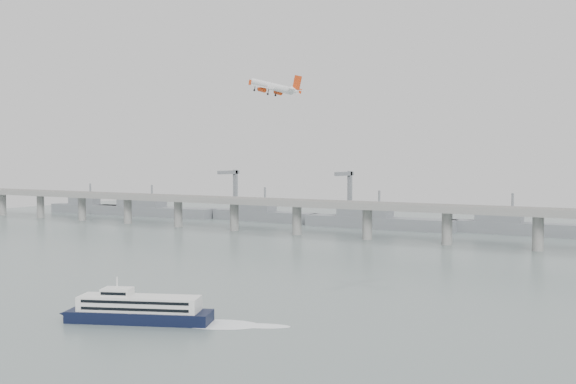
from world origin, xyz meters
The scene contains 5 objects.
ground centered at (0.00, 0.00, 0.00)m, with size 900.00×900.00×0.00m, color slate.
bridge centered at (-1.15, 200.00, 17.65)m, with size 800.00×22.00×23.90m.
distant_fleet centered at (-155.36, 265.08, 6.22)m, with size 453.00×60.90×40.00m.
ferry centered at (-2.61, -28.21, 3.70)m, with size 68.24×34.57×13.63m.
airliner centered at (-33.27, 96.64, 83.86)m, with size 36.80×33.82×11.53m.
Camera 1 is at (139.49, -178.07, 49.28)m, focal length 42.00 mm.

